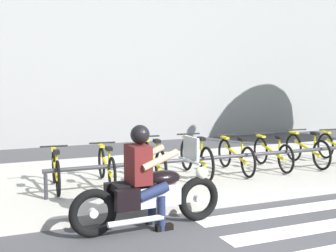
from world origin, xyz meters
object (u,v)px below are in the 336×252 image
object	(u,v)px
rider	(144,170)
bicycle_5	(273,153)
motorcycle	(149,196)
bike_rack	(231,157)
bicycle_4	(236,156)
bicycle_3	(196,158)
bicycle_1	(106,166)
bicycle_6	(307,150)
bicycle_2	(153,161)
bicycle_0	(56,171)

from	to	relation	value
rider	bicycle_5	distance (m)	4.15
motorcycle	bike_rack	xyz separation A→B (m)	(2.18, 1.51, 0.12)
rider	bicycle_5	bearing A→B (deg)	29.93
rider	bicycle_4	xyz separation A→B (m)	(2.70, 2.07, -0.34)
bicycle_4	bicycle_3	bearing A→B (deg)	-179.93
motorcycle	bicycle_1	distance (m)	2.07
motorcycle	bicycle_3	xyz separation A→B (m)	(1.74, 2.06, 0.05)
bicycle_1	bike_rack	size ratio (longest dim) A/B	0.24
rider	bicycle_3	world-z (taller)	rider
bicycle_1	motorcycle	bearing A→B (deg)	-89.09
rider	bicycle_4	world-z (taller)	rider
bicycle_4	bike_rack	xyz separation A→B (m)	(-0.44, -0.56, 0.09)
bicycle_5	bicycle_1	bearing A→B (deg)	180.00
bicycle_6	bicycle_2	bearing A→B (deg)	-179.99
bicycle_1	bicycle_2	bearing A→B (deg)	-0.11
bike_rack	bicycle_3	bearing A→B (deg)	128.61
motorcycle	bicycle_4	world-z (taller)	motorcycle
bicycle_2	bicycle_3	xyz separation A→B (m)	(0.89, 0.00, -0.00)
motorcycle	bike_rack	world-z (taller)	motorcycle
motorcycle	rider	bearing A→B (deg)	-179.58
bicycle_4	bicycle_5	bearing A→B (deg)	0.01
bicycle_5	bicycle_6	xyz separation A→B (m)	(0.89, -0.00, 0.01)
bicycle_0	rider	bearing A→B (deg)	-67.84
bicycle_0	bicycle_6	size ratio (longest dim) A/B	0.94
bicycle_4	bicycle_5	distance (m)	0.89
bicycle_6	motorcycle	bearing A→B (deg)	-154.84
bicycle_5	rider	bearing A→B (deg)	-150.07
motorcycle	bicycle_6	distance (m)	4.86
bicycle_4	bicycle_6	bearing A→B (deg)	-0.02
motorcycle	bicycle_6	size ratio (longest dim) A/B	1.35
bicycle_0	bicycle_1	world-z (taller)	bicycle_1
bicycle_1	bicycle_6	world-z (taller)	bicycle_6
bicycle_1	bike_rack	xyz separation A→B (m)	(2.21, -0.56, 0.10)
bicycle_1	bicycle_3	world-z (taller)	bicycle_3
rider	bicycle_3	size ratio (longest dim) A/B	0.82
rider	bicycle_1	xyz separation A→B (m)	(0.04, 2.07, -0.35)
rider	bicycle_5	xyz separation A→B (m)	(3.59, 2.07, -0.35)
bicycle_3	bicycle_5	world-z (taller)	bicycle_3
bicycle_2	bicycle_5	distance (m)	2.66
rider	bicycle_4	distance (m)	3.42
motorcycle	bicycle_0	xyz separation A→B (m)	(-0.92, 2.06, 0.02)
bicycle_0	bicycle_1	size ratio (longest dim) A/B	0.93
bicycle_5	bicycle_6	world-z (taller)	bicycle_6
bicycle_1	bicycle_6	size ratio (longest dim) A/B	1.01
bicycle_6	bicycle_4	bearing A→B (deg)	179.98
bicycle_2	bicycle_5	xyz separation A→B (m)	(2.66, 0.00, -0.03)
bicycle_6	bicycle_1	bearing A→B (deg)	179.99
bicycle_4	bicycle_6	xyz separation A→B (m)	(1.77, -0.00, 0.01)
bicycle_2	bike_rack	distance (m)	1.44
motorcycle	bicycle_6	world-z (taller)	motorcycle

